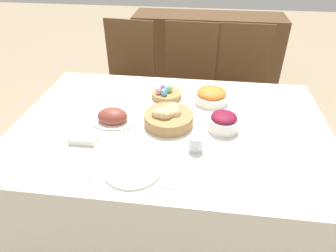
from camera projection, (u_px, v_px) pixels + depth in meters
name	position (u px, v px, depth m)	size (l,w,h in m)	color
ground_plane	(170.00, 215.00, 2.00)	(12.00, 12.00, 0.00)	tan
dining_table	(171.00, 175.00, 1.79)	(1.65, 1.12, 0.73)	silver
chair_far_center	(188.00, 83.00, 2.47)	(0.44, 0.44, 0.99)	brown
chair_far_right	(240.00, 86.00, 2.43)	(0.43, 0.43, 0.99)	brown
chair_far_left	(128.00, 80.00, 2.53)	(0.46, 0.46, 0.99)	brown
sideboard	(206.00, 55.00, 3.26)	(1.53, 0.44, 0.86)	brown
bread_basket	(169.00, 117.00, 1.56)	(0.26, 0.26, 0.11)	#AD8451
egg_basket	(166.00, 94.00, 1.81)	(0.18, 0.18, 0.08)	#AD8451
ham_platter	(113.00, 117.00, 1.58)	(0.25, 0.17, 0.09)	white
beet_salad_bowl	(224.00, 122.00, 1.51)	(0.15, 0.15, 0.10)	white
carrot_bowl	(211.00, 96.00, 1.76)	(0.20, 0.20, 0.09)	white
dinner_plate	(133.00, 169.00, 1.29)	(0.25, 0.25, 0.01)	white
fork	(99.00, 166.00, 1.30)	(0.02, 0.19, 0.00)	silver
knife	(168.00, 172.00, 1.27)	(0.02, 0.19, 0.00)	silver
spoon	(175.00, 173.00, 1.27)	(0.02, 0.19, 0.00)	silver
drinking_cup	(196.00, 143.00, 1.38)	(0.07, 0.07, 0.07)	silver
butter_dish	(83.00, 138.00, 1.45)	(0.13, 0.08, 0.03)	white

